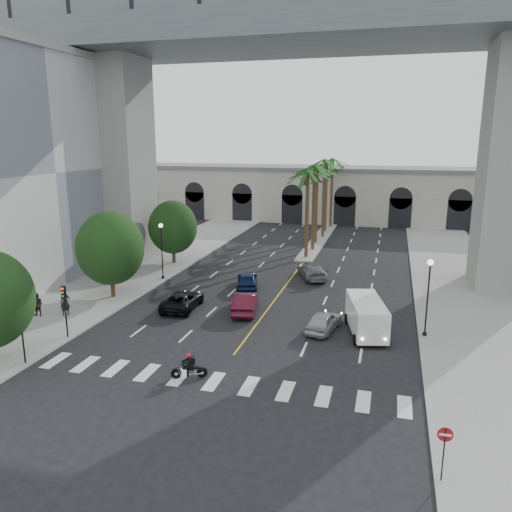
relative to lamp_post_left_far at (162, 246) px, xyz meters
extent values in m
plane|color=black|center=(11.40, -16.00, -3.22)|extent=(140.00, 140.00, 0.00)
cube|color=gray|center=(-3.60, -1.00, -3.15)|extent=(8.00, 100.00, 0.15)
cube|color=gray|center=(26.40, -1.00, -3.15)|extent=(8.00, 100.00, 0.15)
cube|color=gray|center=(11.40, 22.00, -3.12)|extent=(2.00, 24.00, 0.20)
cube|color=beige|center=(11.40, 39.00, 0.78)|extent=(70.00, 10.00, 8.00)
cube|color=slate|center=(11.40, 39.00, 5.03)|extent=(71.00, 10.50, 0.50)
cube|color=gray|center=(-7.10, 6.00, 7.18)|extent=(5.00, 6.00, 20.80)
cube|color=slate|center=(16.40, 6.00, 18.78)|extent=(75.00, 13.00, 2.50)
cube|color=slate|center=(16.40, 12.00, 21.28)|extent=(75.00, 0.60, 3.00)
cylinder|color=#47331E|center=(11.40, 12.00, 1.53)|extent=(0.40, 0.40, 9.50)
cylinder|color=#47331E|center=(11.50, 16.00, 1.68)|extent=(0.40, 0.40, 9.80)
cylinder|color=#47331E|center=(11.20, 20.00, 1.43)|extent=(0.40, 0.40, 9.30)
cylinder|color=#47331E|center=(11.55, 24.00, 1.83)|extent=(0.40, 0.40, 10.10)
cylinder|color=#47331E|center=(11.30, 28.00, 1.58)|extent=(0.40, 0.40, 9.60)
cylinder|color=#47331E|center=(11.60, 32.00, 1.73)|extent=(0.40, 0.40, 9.90)
cylinder|color=#382616|center=(-1.60, -6.00, -2.00)|extent=(0.36, 0.36, 2.45)
ellipsoid|color=black|center=(-1.60, -6.00, 0.99)|extent=(5.44, 5.44, 5.98)
cylinder|color=#382616|center=(-1.60, 6.00, -2.09)|extent=(0.36, 0.36, 2.27)
ellipsoid|color=black|center=(-1.60, 6.00, 0.68)|extent=(5.04, 5.04, 5.54)
cylinder|color=black|center=(0.00, 0.00, -3.04)|extent=(0.28, 0.28, 0.36)
cylinder|color=black|center=(0.00, 0.00, -0.62)|extent=(0.11, 0.11, 5.00)
sphere|color=white|center=(0.00, 0.00, 1.93)|extent=(0.40, 0.40, 0.40)
cylinder|color=black|center=(22.80, -8.00, -3.04)|extent=(0.28, 0.28, 0.36)
cylinder|color=black|center=(22.80, -8.00, -0.62)|extent=(0.11, 0.11, 5.00)
sphere|color=white|center=(22.80, -8.00, 1.93)|extent=(0.40, 0.40, 0.40)
cylinder|color=black|center=(0.10, -18.50, -1.47)|extent=(0.10, 0.10, 3.50)
cube|color=black|center=(0.10, -18.50, 0.03)|extent=(0.25, 0.18, 0.80)
cylinder|color=black|center=(0.10, -14.50, -1.47)|extent=(0.10, 0.10, 3.50)
cube|color=black|center=(0.10, -14.50, 0.03)|extent=(0.25, 0.18, 0.80)
cylinder|color=black|center=(9.29, -17.73, -2.92)|extent=(0.59, 0.31, 0.59)
cylinder|color=black|center=(10.62, -17.21, -2.92)|extent=(0.59, 0.31, 0.59)
cube|color=silver|center=(10.00, -17.45, -2.85)|extent=(0.47, 0.40, 0.26)
cube|color=black|center=(9.87, -17.50, -2.57)|extent=(0.59, 0.40, 0.20)
cube|color=black|center=(10.28, -17.34, -2.61)|extent=(0.50, 0.38, 0.12)
cylinder|color=black|center=(9.50, -17.65, -2.35)|extent=(0.23, 0.52, 0.03)
cube|color=black|center=(10.07, -17.42, -2.23)|extent=(0.38, 0.44, 0.51)
cube|color=black|center=(10.22, -17.37, -2.18)|extent=(0.24, 0.33, 0.38)
sphere|color=red|center=(9.94, -17.47, -1.90)|extent=(0.26, 0.26, 0.26)
imported|color=#A1A1A6|center=(16.16, -8.57, -2.53)|extent=(2.35, 4.27, 1.37)
imported|color=#470E1D|center=(9.90, -6.43, -2.45)|extent=(2.51, 4.92, 1.55)
imported|color=black|center=(4.99, -6.93, -2.54)|extent=(2.51, 5.03, 1.37)
imported|color=slate|center=(13.31, 4.25, -2.50)|extent=(3.77, 5.33, 1.43)
imported|color=#0D1A3F|center=(8.27, -0.32, -2.47)|extent=(2.88, 4.70, 1.50)
cube|color=white|center=(18.97, -8.34, -1.91)|extent=(3.23, 5.79, 2.02)
cube|color=black|center=(19.57, -10.85, -1.65)|extent=(1.88, 0.68, 0.86)
cylinder|color=black|center=(18.48, -10.43, -2.87)|extent=(0.44, 0.75, 0.71)
cylinder|color=black|center=(20.35, -9.99, -2.87)|extent=(0.44, 0.75, 0.71)
cylinder|color=black|center=(17.59, -6.69, -2.87)|extent=(0.44, 0.75, 0.71)
cylinder|color=black|center=(19.46, -6.25, -2.87)|extent=(0.44, 0.75, 0.71)
imported|color=black|center=(-2.60, -10.91, -2.11)|extent=(0.84, 0.78, 1.92)
imported|color=black|center=(-4.40, -11.68, -2.20)|extent=(0.88, 0.71, 1.74)
cylinder|color=black|center=(22.64, -22.97, -2.04)|extent=(0.06, 0.06, 2.36)
cylinder|color=#A00B15|center=(22.64, -22.97, -1.10)|extent=(0.59, 0.06, 0.59)
cube|color=silver|center=(22.64, -22.97, -1.10)|extent=(0.45, 0.05, 0.10)
camera|label=1|loc=(20.18, -40.84, 9.72)|focal=35.00mm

